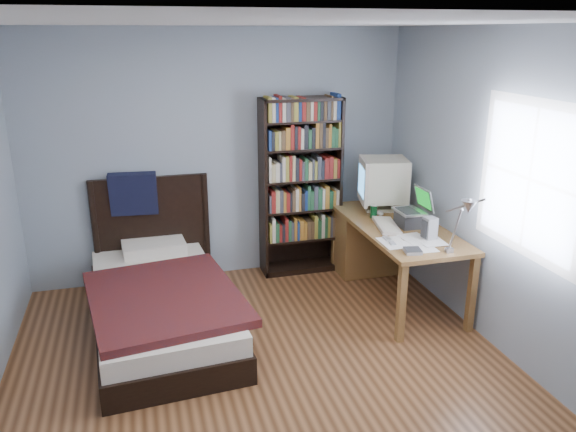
{
  "coord_description": "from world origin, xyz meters",
  "views": [
    {
      "loc": [
        -0.81,
        -3.42,
        2.45
      ],
      "look_at": [
        0.34,
        0.74,
        1.03
      ],
      "focal_mm": 35.0,
      "sensor_mm": 36.0,
      "label": 1
    }
  ],
  "objects_px": {
    "speaker": "(430,228)",
    "desk": "(375,239)",
    "crt_monitor": "(382,181)",
    "keyboard": "(387,226)",
    "desk_lamp": "(466,212)",
    "bed": "(160,297)",
    "laptop": "(411,215)",
    "bookshelf": "(301,187)",
    "soda_can": "(374,212)"
  },
  "relations": [
    {
      "from": "bookshelf",
      "to": "bed",
      "type": "distance_m",
      "value": 1.85
    },
    {
      "from": "desk",
      "to": "desk_lamp",
      "type": "relative_size",
      "value": 2.9
    },
    {
      "from": "keyboard",
      "to": "desk_lamp",
      "type": "bearing_deg",
      "value": -71.97
    },
    {
      "from": "crt_monitor",
      "to": "bed",
      "type": "relative_size",
      "value": 0.25
    },
    {
      "from": "keyboard",
      "to": "soda_can",
      "type": "distance_m",
      "value": 0.3
    },
    {
      "from": "keyboard",
      "to": "soda_can",
      "type": "xyz_separation_m",
      "value": [
        -0.0,
        0.3,
        0.04
      ]
    },
    {
      "from": "desk",
      "to": "keyboard",
      "type": "relative_size",
      "value": 3.66
    },
    {
      "from": "desk_lamp",
      "to": "bookshelf",
      "type": "relative_size",
      "value": 0.32
    },
    {
      "from": "soda_can",
      "to": "bed",
      "type": "distance_m",
      "value": 2.16
    },
    {
      "from": "bed",
      "to": "desk",
      "type": "bearing_deg",
      "value": 10.86
    },
    {
      "from": "desk",
      "to": "keyboard",
      "type": "distance_m",
      "value": 0.61
    },
    {
      "from": "speaker",
      "to": "crt_monitor",
      "type": "bearing_deg",
      "value": 85.29
    },
    {
      "from": "laptop",
      "to": "soda_can",
      "type": "xyz_separation_m",
      "value": [
        -0.23,
        0.32,
        -0.04
      ]
    },
    {
      "from": "crt_monitor",
      "to": "keyboard",
      "type": "relative_size",
      "value": 1.21
    },
    {
      "from": "laptop",
      "to": "keyboard",
      "type": "bearing_deg",
      "value": 172.81
    },
    {
      "from": "laptop",
      "to": "bookshelf",
      "type": "height_order",
      "value": "bookshelf"
    },
    {
      "from": "bookshelf",
      "to": "bed",
      "type": "height_order",
      "value": "bookshelf"
    },
    {
      "from": "crt_monitor",
      "to": "bookshelf",
      "type": "distance_m",
      "value": 0.83
    },
    {
      "from": "crt_monitor",
      "to": "desk_lamp",
      "type": "bearing_deg",
      "value": -92.15
    },
    {
      "from": "desk",
      "to": "bookshelf",
      "type": "relative_size",
      "value": 0.91
    },
    {
      "from": "laptop",
      "to": "bookshelf",
      "type": "distance_m",
      "value": 1.21
    },
    {
      "from": "bookshelf",
      "to": "desk",
      "type": "bearing_deg",
      "value": -29.33
    },
    {
      "from": "desk",
      "to": "crt_monitor",
      "type": "xyz_separation_m",
      "value": [
        0.05,
        0.02,
        0.61
      ]
    },
    {
      "from": "soda_can",
      "to": "bookshelf",
      "type": "distance_m",
      "value": 0.83
    },
    {
      "from": "keyboard",
      "to": "bookshelf",
      "type": "distance_m",
      "value": 1.07
    },
    {
      "from": "crt_monitor",
      "to": "bookshelf",
      "type": "xyz_separation_m",
      "value": [
        -0.74,
        0.37,
        -0.11
      ]
    },
    {
      "from": "bed",
      "to": "crt_monitor",
      "type": "bearing_deg",
      "value": 11.2
    },
    {
      "from": "soda_can",
      "to": "bookshelf",
      "type": "height_order",
      "value": "bookshelf"
    },
    {
      "from": "desk_lamp",
      "to": "soda_can",
      "type": "distance_m",
      "value": 1.41
    },
    {
      "from": "desk",
      "to": "soda_can",
      "type": "height_order",
      "value": "soda_can"
    },
    {
      "from": "keyboard",
      "to": "bed",
      "type": "bearing_deg",
      "value": -170.45
    },
    {
      "from": "laptop",
      "to": "soda_can",
      "type": "bearing_deg",
      "value": 125.1
    },
    {
      "from": "crt_monitor",
      "to": "laptop",
      "type": "distance_m",
      "value": 0.59
    },
    {
      "from": "desk_lamp",
      "to": "bed",
      "type": "relative_size",
      "value": 0.26
    },
    {
      "from": "crt_monitor",
      "to": "bed",
      "type": "distance_m",
      "value": 2.43
    },
    {
      "from": "speaker",
      "to": "bookshelf",
      "type": "relative_size",
      "value": 0.11
    },
    {
      "from": "crt_monitor",
      "to": "desk_lamp",
      "type": "distance_m",
      "value": 1.58
    },
    {
      "from": "desk",
      "to": "keyboard",
      "type": "bearing_deg",
      "value": -104.41
    },
    {
      "from": "speaker",
      "to": "soda_can",
      "type": "relative_size",
      "value": 1.67
    },
    {
      "from": "speaker",
      "to": "desk",
      "type": "bearing_deg",
      "value": 88.33
    },
    {
      "from": "keyboard",
      "to": "bookshelf",
      "type": "height_order",
      "value": "bookshelf"
    },
    {
      "from": "bed",
      "to": "bookshelf",
      "type": "bearing_deg",
      "value": 28.16
    },
    {
      "from": "crt_monitor",
      "to": "desk_lamp",
      "type": "height_order",
      "value": "desk_lamp"
    },
    {
      "from": "soda_can",
      "to": "bed",
      "type": "bearing_deg",
      "value": -174.04
    },
    {
      "from": "desk_lamp",
      "to": "soda_can",
      "type": "relative_size",
      "value": 4.84
    },
    {
      "from": "speaker",
      "to": "bed",
      "type": "relative_size",
      "value": 0.09
    },
    {
      "from": "desk_lamp",
      "to": "keyboard",
      "type": "bearing_deg",
      "value": 96.32
    },
    {
      "from": "desk_lamp",
      "to": "keyboard",
      "type": "xyz_separation_m",
      "value": [
        -0.12,
        1.05,
        -0.45
      ]
    },
    {
      "from": "laptop",
      "to": "speaker",
      "type": "xyz_separation_m",
      "value": [
        -0.01,
        -0.36,
        -0.0
      ]
    },
    {
      "from": "speaker",
      "to": "desk_lamp",
      "type": "bearing_deg",
      "value": -106.26
    }
  ]
}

